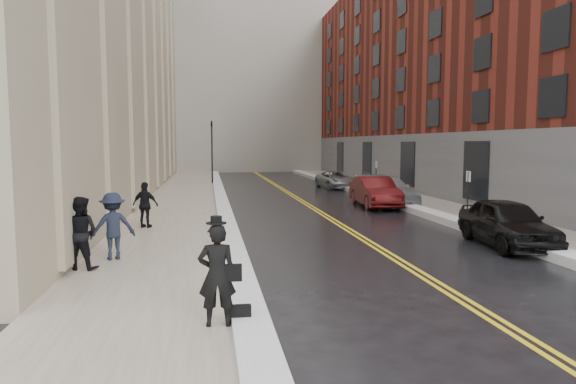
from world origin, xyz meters
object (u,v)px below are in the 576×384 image
object	(u,v)px
car_silver_far	(336,180)
pedestrian_main	(217,275)
car_maroon	(375,192)
pedestrian_c	(145,205)
car_silver_near	(386,191)
car_black	(507,223)
pedestrian_a	(80,233)
pedestrian_b	(113,226)

from	to	relation	value
car_silver_far	pedestrian_main	distance (m)	30.19
car_silver_far	car_maroon	bearing A→B (deg)	-99.25
pedestrian_c	car_silver_far	bearing A→B (deg)	-103.70
car_maroon	car_silver_near	bearing A→B (deg)	44.08
car_silver_far	pedestrian_main	xyz separation A→B (m)	(-9.45, -28.67, 0.42)
car_black	pedestrian_a	world-z (taller)	pedestrian_a
pedestrian_b	pedestrian_main	bearing A→B (deg)	97.88
car_silver_near	car_silver_far	world-z (taller)	car_silver_near
car_silver_near	car_silver_far	size ratio (longest dim) A/B	1.16
car_black	pedestrian_main	size ratio (longest dim) A/B	2.51
pedestrian_main	pedestrian_a	world-z (taller)	pedestrian_a
car_silver_near	pedestrian_b	size ratio (longest dim) A/B	2.89
pedestrian_main	pedestrian_c	xyz separation A→B (m)	(-2.53, 11.17, -0.04)
pedestrian_main	pedestrian_b	world-z (taller)	pedestrian_b
car_silver_near	pedestrian_a	bearing A→B (deg)	-136.58
car_black	pedestrian_a	xyz separation A→B (m)	(-13.00, -1.73, 0.31)
car_maroon	pedestrian_b	world-z (taller)	pedestrian_b
car_maroon	pedestrian_b	bearing A→B (deg)	-132.78
car_silver_far	pedestrian_a	distance (m)	27.18
car_black	car_maroon	bearing A→B (deg)	100.92
car_black	pedestrian_b	size ratio (longest dim) A/B	2.46
pedestrian_main	car_maroon	bearing A→B (deg)	-115.44
pedestrian_main	pedestrian_b	distance (m)	6.41
car_silver_near	pedestrian_a	xyz separation A→B (m)	(-13.00, -13.35, 0.31)
car_black	car_maroon	size ratio (longest dim) A/B	0.95
car_black	car_silver_far	size ratio (longest dim) A/B	0.99
car_maroon	car_silver_near	xyz separation A→B (m)	(0.94, 0.84, -0.02)
car_silver_near	pedestrian_c	bearing A→B (deg)	-152.73
car_black	pedestrian_b	bearing A→B (deg)	-170.92
car_maroon	pedestrian_a	distance (m)	17.38
car_maroon	car_silver_near	size ratio (longest dim) A/B	0.90
car_maroon	car_silver_near	world-z (taller)	car_maroon
pedestrian_main	car_black	bearing A→B (deg)	-144.85
car_maroon	pedestrian_c	world-z (taller)	pedestrian_c
car_silver_near	pedestrian_b	xyz separation A→B (m)	(-12.38, -12.29, 0.30)
car_maroon	pedestrian_b	xyz separation A→B (m)	(-11.45, -11.45, 0.28)
pedestrian_c	pedestrian_a	bearing A→B (deg)	103.04
car_maroon	car_silver_far	bearing A→B (deg)	88.28
pedestrian_a	pedestrian_c	size ratio (longest dim) A/B	1.07
car_silver_near	pedestrian_main	xyz separation A→B (m)	(-9.60, -18.06, 0.28)
car_black	car_silver_far	distance (m)	22.22
car_silver_near	pedestrian_b	world-z (taller)	pedestrian_b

